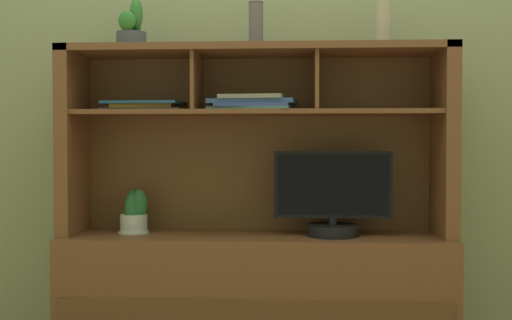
{
  "coord_description": "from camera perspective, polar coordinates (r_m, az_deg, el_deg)",
  "views": [
    {
      "loc": [
        0.15,
        -2.78,
        0.92
      ],
      "look_at": [
        0.0,
        0.0,
        0.84
      ],
      "focal_mm": 44.89,
      "sensor_mm": 36.0,
      "label": 1
    }
  ],
  "objects": [
    {
      "name": "back_wall",
      "position": [
        3.06,
        0.26,
        10.63
      ],
      "size": [
        6.0,
        0.02,
        2.8
      ],
      "primitive_type": "cube",
      "color": "#909D6A",
      "rests_on": "ground"
    },
    {
      "name": "accent_vase",
      "position": [
        2.82,
        11.32,
        12.03
      ],
      "size": [
        0.07,
        0.07,
        0.2
      ],
      "color": "tan",
      "rests_on": "media_console"
    },
    {
      "name": "potted_succulent",
      "position": [
        2.89,
        -11.0,
        11.36
      ],
      "size": [
        0.15,
        0.15,
        0.21
      ],
      "color": "#464A51",
      "rests_on": "media_console"
    },
    {
      "name": "ceramic_vase",
      "position": [
        2.83,
        -0.0,
        12.01
      ],
      "size": [
        0.07,
        0.07,
        0.2
      ],
      "color": "#5E5755",
      "rests_on": "media_console"
    },
    {
      "name": "tv_monitor",
      "position": [
        2.76,
        6.86,
        -3.55
      ],
      "size": [
        0.5,
        0.22,
        0.36
      ],
      "color": "black",
      "rests_on": "media_console"
    },
    {
      "name": "magazine_stack_left",
      "position": [
        2.76,
        -0.28,
        5.08
      ],
      "size": [
        0.39,
        0.27,
        0.06
      ],
      "color": "#437264",
      "rests_on": "media_console"
    },
    {
      "name": "media_console",
      "position": [
        2.84,
        0.01,
        -8.97
      ],
      "size": [
        1.67,
        0.46,
        1.33
      ],
      "color": "brown",
      "rests_on": "ground"
    },
    {
      "name": "potted_orchid",
      "position": [
        2.89,
        -10.76,
        -4.77
      ],
      "size": [
        0.14,
        0.14,
        0.19
      ],
      "color": "beige",
      "rests_on": "media_console"
    },
    {
      "name": "magazine_stack_centre",
      "position": [
        2.87,
        -9.96,
        4.76
      ],
      "size": [
        0.36,
        0.24,
        0.04
      ],
      "color": "slate",
      "rests_on": "media_console"
    }
  ]
}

